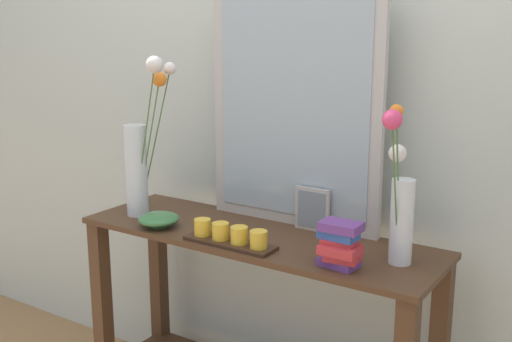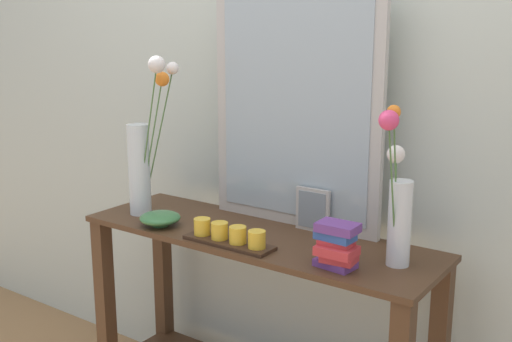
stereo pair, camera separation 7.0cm
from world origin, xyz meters
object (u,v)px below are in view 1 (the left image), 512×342
object	(u,v)px
decorative_bowl	(159,219)
candle_tray	(230,236)
vase_right	(400,201)
book_stack	(340,245)
mirror_leaning	(294,109)
tall_vase_left	(140,154)
picture_frame_small	(312,209)
console_table	(256,321)

from	to	relation	value
decorative_bowl	candle_tray	bearing A→B (deg)	-2.61
vase_right	book_stack	distance (m)	0.22
candle_tray	decorative_bowl	distance (m)	0.32
candle_tray	decorative_bowl	xyz separation A→B (m)	(-0.32, 0.01, 0.00)
mirror_leaning	book_stack	bearing A→B (deg)	-41.16
tall_vase_left	candle_tray	world-z (taller)	tall_vase_left
tall_vase_left	vase_right	bearing A→B (deg)	3.14
tall_vase_left	picture_frame_small	size ratio (longest dim) A/B	3.90
vase_right	candle_tray	xyz separation A→B (m)	(-0.51, -0.14, -0.17)
candle_tray	console_table	bearing A→B (deg)	84.98
candle_tray	picture_frame_small	distance (m)	0.32
book_stack	console_table	bearing A→B (deg)	162.67
decorative_bowl	book_stack	xyz separation A→B (m)	(0.70, 0.01, 0.04)
candle_tray	mirror_leaning	bearing A→B (deg)	79.40
tall_vase_left	vase_right	distance (m)	0.98
tall_vase_left	book_stack	world-z (taller)	tall_vase_left
picture_frame_small	decorative_bowl	distance (m)	0.54
mirror_leaning	vase_right	size ratio (longest dim) A/B	1.71
vase_right	candle_tray	world-z (taller)	vase_right
console_table	candle_tray	size ratio (longest dim) A/B	4.01
mirror_leaning	tall_vase_left	size ratio (longest dim) A/B	1.39
console_table	mirror_leaning	xyz separation A→B (m)	(0.04, 0.17, 0.73)
candle_tray	book_stack	xyz separation A→B (m)	(0.38, 0.02, 0.04)
console_table	tall_vase_left	bearing A→B (deg)	-173.87
vase_right	candle_tray	bearing A→B (deg)	-164.79
vase_right	picture_frame_small	size ratio (longest dim) A/B	3.16
candle_tray	decorative_bowl	bearing A→B (deg)	177.39
console_table	candle_tray	xyz separation A→B (m)	(-0.01, -0.14, 0.35)
candle_tray	book_stack	bearing A→B (deg)	3.29
mirror_leaning	vase_right	distance (m)	0.53
mirror_leaning	picture_frame_small	bearing A→B (deg)	-17.42
vase_right	candle_tray	size ratio (longest dim) A/B	1.51
decorative_bowl	book_stack	bearing A→B (deg)	0.60
decorative_bowl	picture_frame_small	bearing A→B (deg)	28.89
mirror_leaning	candle_tray	size ratio (longest dim) A/B	2.58
decorative_bowl	console_table	bearing A→B (deg)	20.38
mirror_leaning	book_stack	distance (m)	0.55
console_table	candle_tray	bearing A→B (deg)	-95.02
candle_tray	book_stack	world-z (taller)	book_stack
decorative_bowl	book_stack	size ratio (longest dim) A/B	1.07
picture_frame_small	book_stack	world-z (taller)	picture_frame_small
mirror_leaning	tall_vase_left	world-z (taller)	mirror_leaning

